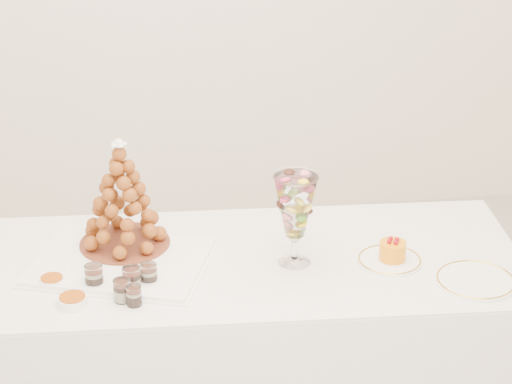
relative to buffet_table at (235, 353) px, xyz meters
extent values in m
cube|color=white|center=(0.00, 0.00, 0.00)|extent=(1.98, 0.90, 0.73)
cube|color=white|center=(0.00, 0.00, 0.36)|extent=(1.97, 0.89, 0.01)
cube|color=white|center=(-0.38, 0.03, 0.38)|extent=(0.66, 0.58, 0.02)
cylinder|color=white|center=(0.20, -0.04, 0.38)|extent=(0.11, 0.11, 0.02)
cylinder|color=white|center=(0.20, -0.04, 0.42)|extent=(0.02, 0.02, 0.08)
sphere|color=white|center=(0.20, -0.04, 0.46)|extent=(0.04, 0.04, 0.04)
cylinder|color=white|center=(0.51, -0.09, 0.37)|extent=(0.21, 0.21, 0.01)
cylinder|color=white|center=(0.75, -0.26, 0.37)|extent=(0.26, 0.26, 0.01)
cylinder|color=white|center=(-0.46, -0.11, 0.41)|extent=(0.07, 0.07, 0.08)
cylinder|color=white|center=(-0.34, -0.14, 0.41)|extent=(0.07, 0.07, 0.08)
cylinder|color=white|center=(-0.29, -0.12, 0.40)|extent=(0.07, 0.07, 0.07)
cylinder|color=white|center=(-0.37, -0.20, 0.40)|extent=(0.06, 0.06, 0.07)
cylinder|color=white|center=(-0.34, -0.23, 0.40)|extent=(0.05, 0.05, 0.06)
cylinder|color=white|center=(-0.59, -0.07, 0.38)|extent=(0.08, 0.08, 0.02)
cylinder|color=white|center=(-0.52, -0.21, 0.38)|extent=(0.09, 0.09, 0.03)
cylinder|color=brown|center=(-0.35, 0.14, 0.39)|extent=(0.31, 0.31, 0.01)
cone|color=brown|center=(-0.35, 0.14, 0.58)|extent=(0.26, 0.26, 0.37)
sphere|color=white|center=(-0.35, 0.14, 0.75)|extent=(0.04, 0.04, 0.04)
cylinder|color=orange|center=(0.52, -0.09, 0.41)|extent=(0.09, 0.09, 0.06)
sphere|color=#990513|center=(0.53, -0.08, 0.45)|extent=(0.02, 0.02, 0.02)
sphere|color=#990513|center=(0.51, -0.07, 0.45)|extent=(0.02, 0.02, 0.02)
sphere|color=#990513|center=(0.50, -0.09, 0.45)|extent=(0.02, 0.02, 0.02)
sphere|color=#990513|center=(0.52, -0.10, 0.45)|extent=(0.02, 0.02, 0.02)
camera|label=1|loc=(-0.36, -2.88, 1.98)|focal=70.00mm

